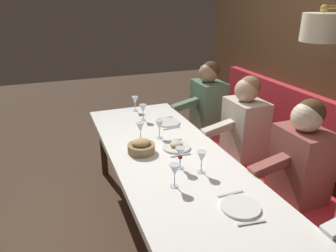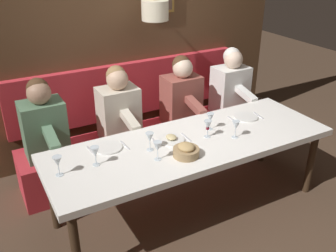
# 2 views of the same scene
# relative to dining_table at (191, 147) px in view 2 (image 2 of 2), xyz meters

# --- Properties ---
(ground_plane) EXTENTS (12.00, 12.00, 0.00)m
(ground_plane) POSITION_rel_dining_table_xyz_m (0.00, 0.00, -0.68)
(ground_plane) COLOR #4C3828
(dining_table) EXTENTS (0.90, 2.61, 0.74)m
(dining_table) POSITION_rel_dining_table_xyz_m (0.00, 0.00, 0.00)
(dining_table) COLOR white
(dining_table) RESTS_ON ground_plane
(banquette_bench) EXTENTS (0.52, 2.81, 0.45)m
(banquette_bench) POSITION_rel_dining_table_xyz_m (0.89, 0.00, -0.45)
(banquette_bench) COLOR red
(banquette_bench) RESTS_ON ground_plane
(back_wall_panel) EXTENTS (0.59, 4.01, 2.90)m
(back_wall_panel) POSITION_rel_dining_table_xyz_m (1.46, -0.00, 0.69)
(back_wall_panel) COLOR brown
(back_wall_panel) RESTS_ON ground_plane
(diner_nearest) EXTENTS (0.60, 0.40, 0.79)m
(diner_nearest) POSITION_rel_dining_table_xyz_m (0.88, -1.10, 0.14)
(diner_nearest) COLOR white
(diner_nearest) RESTS_ON banquette_bench
(diner_near) EXTENTS (0.60, 0.40, 0.79)m
(diner_near) POSITION_rel_dining_table_xyz_m (0.88, -0.42, 0.14)
(diner_near) COLOR #934C42
(diner_near) RESTS_ON banquette_bench
(diner_middle) EXTENTS (0.60, 0.40, 0.79)m
(diner_middle) POSITION_rel_dining_table_xyz_m (0.88, 0.34, 0.14)
(diner_middle) COLOR beige
(diner_middle) RESTS_ON banquette_bench
(diner_far) EXTENTS (0.60, 0.40, 0.79)m
(diner_far) POSITION_rel_dining_table_xyz_m (0.88, 1.10, 0.14)
(diner_far) COLOR #567A5B
(diner_far) RESTS_ON banquette_bench
(place_setting_0) EXTENTS (0.24, 0.32, 0.01)m
(place_setting_0) POSITION_rel_dining_table_xyz_m (0.23, 0.70, 0.07)
(place_setting_0) COLOR white
(place_setting_0) RESTS_ON dining_table
(place_setting_1) EXTENTS (0.24, 0.32, 0.05)m
(place_setting_1) POSITION_rel_dining_table_xyz_m (0.10, 0.15, 0.08)
(place_setting_1) COLOR white
(place_setting_1) RESTS_ON dining_table
(place_setting_2) EXTENTS (0.24, 0.32, 0.01)m
(place_setting_2) POSITION_rel_dining_table_xyz_m (0.15, -0.74, 0.07)
(place_setting_2) COLOR white
(place_setting_2) RESTS_ON dining_table
(wine_glass_0) EXTENTS (0.07, 0.07, 0.16)m
(wine_glass_0) POSITION_rel_dining_table_xyz_m (-0.00, -0.17, 0.18)
(wine_glass_0) COLOR silver
(wine_glass_0) RESTS_ON dining_table
(wine_glass_1) EXTENTS (0.07, 0.07, 0.16)m
(wine_glass_1) POSITION_rel_dining_table_xyz_m (0.03, 1.17, 0.18)
(wine_glass_1) COLOR silver
(wine_glass_1) RESTS_ON dining_table
(wine_glass_2) EXTENTS (0.07, 0.07, 0.16)m
(wine_glass_2) POSITION_rel_dining_table_xyz_m (-0.13, 0.41, 0.18)
(wine_glass_2) COLOR silver
(wine_glass_2) RESTS_ON dining_table
(wine_glass_3) EXTENTS (0.07, 0.07, 0.16)m
(wine_glass_3) POSITION_rel_dining_table_xyz_m (0.03, 0.88, 0.18)
(wine_glass_3) COLOR silver
(wine_glass_3) RESTS_ON dining_table
(wine_glass_4) EXTENTS (0.07, 0.07, 0.16)m
(wine_glass_4) POSITION_rel_dining_table_xyz_m (-0.13, -0.38, 0.18)
(wine_glass_4) COLOR silver
(wine_glass_4) RESTS_ON dining_table
(wine_glass_5) EXTENTS (0.07, 0.07, 0.16)m
(wine_glass_5) POSITION_rel_dining_table_xyz_m (0.12, -0.28, 0.18)
(wine_glass_5) COLOR silver
(wine_glass_5) RESTS_ON dining_table
(wine_glass_6) EXTENTS (0.07, 0.07, 0.16)m
(wine_glass_6) POSITION_rel_dining_table_xyz_m (0.04, 0.40, 0.18)
(wine_glass_6) COLOR silver
(wine_glass_6) RESTS_ON dining_table
(bread_bowl) EXTENTS (0.22, 0.22, 0.12)m
(bread_bowl) POSITION_rel_dining_table_xyz_m (-0.19, 0.18, 0.11)
(bread_bowl) COLOR #9E7F56
(bread_bowl) RESTS_ON dining_table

